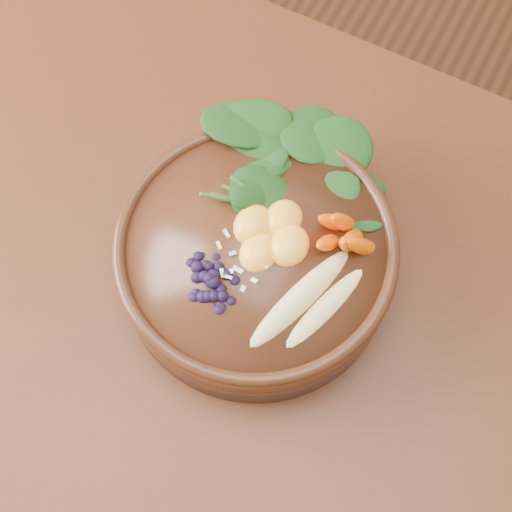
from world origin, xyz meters
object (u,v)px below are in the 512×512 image
stoneware_bowl (256,260)px  blueberry_pile (209,273)px  banana_halves (314,298)px  dining_table (240,362)px  kale_heap (274,171)px  carrot_cluster (353,219)px  mandarin_cluster (271,229)px

stoneware_bowl → blueberry_pile: bearing=-110.4°
banana_halves → blueberry_pile: 0.11m
stoneware_bowl → blueberry_pile: blueberry_pile is taller
dining_table → kale_heap: 0.25m
stoneware_bowl → kale_heap: size_ratio=1.53×
carrot_cluster → blueberry_pile: size_ratio=0.60×
stoneware_bowl → mandarin_cluster: mandarin_cluster is taller
blueberry_pile → stoneware_bowl: bearing=69.6°
kale_heap → blueberry_pile: 0.14m
stoneware_bowl → banana_halves: bearing=-20.6°
dining_table → carrot_cluster: 0.26m
mandarin_cluster → blueberry_pile: blueberry_pile is taller
dining_table → blueberry_pile: bearing=153.1°
dining_table → banana_halves: (0.06, 0.05, 0.19)m
blueberry_pile → dining_table: bearing=-26.9°
banana_halves → carrot_cluster: bearing=113.1°
stoneware_bowl → mandarin_cluster: (0.01, 0.02, 0.06)m
banana_halves → mandarin_cluster: mandarin_cluster is taller
mandarin_cluster → blueberry_pile: (-0.03, -0.08, 0.00)m
mandarin_cluster → carrot_cluster: bearing=26.9°
kale_heap → carrot_cluster: carrot_cluster is taller
banana_halves → kale_heap: bearing=156.5°
stoneware_bowl → blueberry_pile: 0.09m
dining_table → mandarin_cluster: size_ratio=16.65×
stoneware_bowl → mandarin_cluster: 0.06m
stoneware_bowl → carrot_cluster: (0.08, 0.05, 0.08)m
blueberry_pile → mandarin_cluster: bearing=67.4°
carrot_cluster → banana_halves: 0.09m
dining_table → kale_heap: bearing=103.6°
dining_table → mandarin_cluster: 0.21m
banana_halves → blueberry_pile: size_ratio=1.15×
banana_halves → mandarin_cluster: bearing=170.3°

